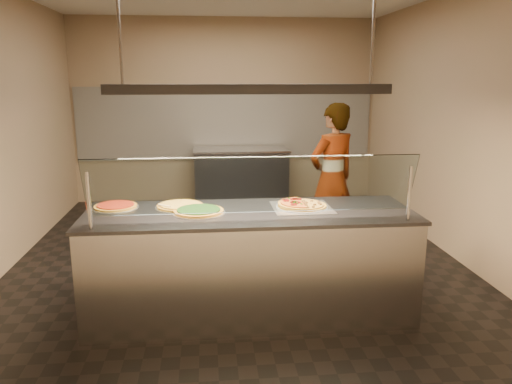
{
  "coord_description": "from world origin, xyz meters",
  "views": [
    {
      "loc": [
        -0.32,
        -5.4,
        2.04
      ],
      "look_at": [
        0.11,
        -0.98,
        1.02
      ],
      "focal_mm": 35.0,
      "sensor_mm": 36.0,
      "label": 1
    }
  ],
  "objects": [
    {
      "name": "prep_table",
      "position": [
        0.21,
        2.55,
        0.47
      ],
      "size": [
        1.52,
        0.74,
        0.93
      ],
      "color": "#3A3A40",
      "rests_on": "ground"
    },
    {
      "name": "half_pizza_pepperoni",
      "position": [
        0.39,
        -1.24,
        0.96
      ],
      "size": [
        0.23,
        0.42,
        0.05
      ],
      "color": "#9D691F",
      "rests_on": "perforated_tray"
    },
    {
      "name": "wall_front",
      "position": [
        0.0,
        -3.01,
        1.5
      ],
      "size": [
        5.0,
        0.02,
        3.0
      ],
      "primitive_type": "cube",
      "color": "tan",
      "rests_on": "ground"
    },
    {
      "name": "wall_right",
      "position": [
        2.51,
        0.0,
        1.5
      ],
      "size": [
        0.02,
        6.0,
        3.0
      ],
      "primitive_type": "cube",
      "color": "tan",
      "rests_on": "ground"
    },
    {
      "name": "perforated_tray",
      "position": [
        0.49,
        -1.24,
        0.94
      ],
      "size": [
        0.51,
        0.51,
        0.01
      ],
      "color": "silver",
      "rests_on": "serving_counter"
    },
    {
      "name": "lamp_rod_right",
      "position": [
        1.03,
        -1.32,
        2.5
      ],
      "size": [
        0.02,
        0.02,
        1.01
      ],
      "primitive_type": "cylinder",
      "color": "#B7B7BC",
      "rests_on": "ceiling"
    },
    {
      "name": "pizza_cheese",
      "position": [
        -0.57,
        -1.11,
        0.94
      ],
      "size": [
        0.43,
        0.43,
        0.03
      ],
      "color": "silver",
      "rests_on": "serving_counter"
    },
    {
      "name": "pizza_tomato",
      "position": [
        -1.13,
        -1.07,
        0.94
      ],
      "size": [
        0.4,
        0.4,
        0.03
      ],
      "color": "silver",
      "rests_on": "serving_counter"
    },
    {
      "name": "worker",
      "position": [
        1.14,
        0.27,
        0.88
      ],
      "size": [
        0.77,
        0.67,
        1.76
      ],
      "primitive_type": "imported",
      "rotation": [
        0.0,
        0.0,
        3.62
      ],
      "color": "#2B2A30",
      "rests_on": "ground"
    },
    {
      "name": "lamp_rod_left",
      "position": [
        -0.97,
        -1.32,
        2.5
      ],
      "size": [
        0.02,
        0.02,
        1.01
      ],
      "primitive_type": "cylinder",
      "color": "#B7B7BC",
      "rests_on": "ceiling"
    },
    {
      "name": "heat_lamp_housing",
      "position": [
        0.03,
        -1.32,
        1.95
      ],
      "size": [
        2.3,
        0.18,
        0.08
      ],
      "primitive_type": "cube",
      "color": "#3A3A40",
      "rests_on": "ceiling"
    },
    {
      "name": "pizza_spinach",
      "position": [
        -0.41,
        -1.32,
        0.95
      ],
      "size": [
        0.45,
        0.45,
        0.03
      ],
      "color": "silver",
      "rests_on": "serving_counter"
    },
    {
      "name": "half_pizza_sausage",
      "position": [
        0.59,
        -1.24,
        0.96
      ],
      "size": [
        0.21,
        0.42,
        0.04
      ],
      "color": "#9D691F",
      "rests_on": "perforated_tray"
    },
    {
      "name": "tile_band",
      "position": [
        0.0,
        2.98,
        1.3
      ],
      "size": [
        4.9,
        0.02,
        1.2
      ],
      "primitive_type": "cube",
      "color": "silver",
      "rests_on": "wall_back"
    },
    {
      "name": "serving_counter",
      "position": [
        0.03,
        -1.32,
        0.47
      ],
      "size": [
        2.79,
        0.94,
        0.93
      ],
      "color": "#B7B7BC",
      "rests_on": "ground"
    },
    {
      "name": "sneeze_guard",
      "position": [
        0.03,
        -1.66,
        1.23
      ],
      "size": [
        2.55,
        0.18,
        0.54
      ],
      "color": "#B7B7BC",
      "rests_on": "serving_counter"
    },
    {
      "name": "pizza_spatula",
      "position": [
        -0.64,
        -1.18,
        0.96
      ],
      "size": [
        0.29,
        0.17,
        0.02
      ],
      "color": "#B7B7BC",
      "rests_on": "pizza_spinach"
    },
    {
      "name": "wall_back",
      "position": [
        0.0,
        3.01,
        1.5
      ],
      "size": [
        5.0,
        0.02,
        3.0
      ],
      "primitive_type": "cube",
      "color": "tan",
      "rests_on": "ground"
    },
    {
      "name": "ground",
      "position": [
        0.0,
        0.0,
        -0.01
      ],
      "size": [
        5.0,
        6.0,
        0.02
      ],
      "primitive_type": "cube",
      "color": "black",
      "rests_on": "ground"
    }
  ]
}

